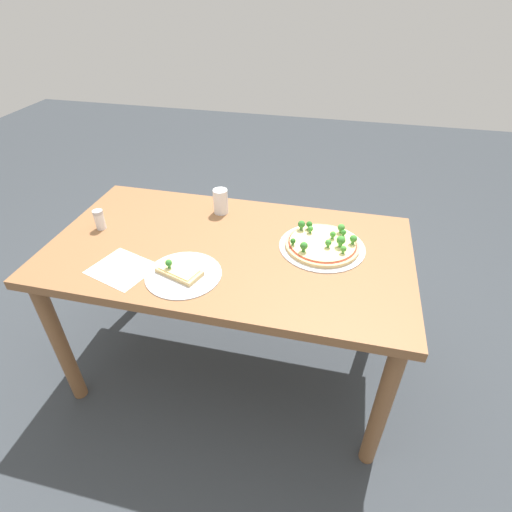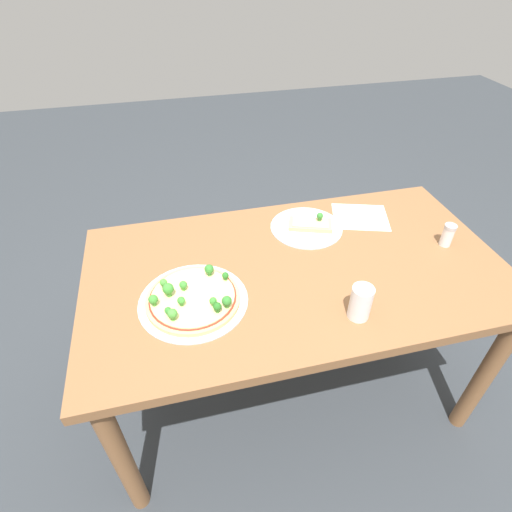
# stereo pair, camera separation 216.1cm
# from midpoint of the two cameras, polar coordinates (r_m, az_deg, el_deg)

# --- Properties ---
(ground_plane) EXTENTS (8.00, 8.00, 0.00)m
(ground_plane) POSITION_cam_midpoint_polar(r_m,az_deg,el_deg) (1.64, 22.32, -49.69)
(ground_plane) COLOR #33383D
(dining_table) EXTENTS (1.40, 0.77, 0.70)m
(dining_table) POSITION_cam_midpoint_polar(r_m,az_deg,el_deg) (1.05, 34.44, -47.43)
(dining_table) COLOR brown
(dining_table) RESTS_ON ground_plane
(pizza_tray_whole) EXTENTS (0.33, 0.33, 0.07)m
(pizza_tray_whole) POSITION_cam_midpoint_polar(r_m,az_deg,el_deg) (0.89, 10.69, -63.17)
(pizza_tray_whole) COLOR silver
(pizza_tray_whole) RESTS_ON dining_table
(pizza_tray_slice) EXTENTS (0.27, 0.27, 0.06)m
(pizza_tray_slice) POSITION_cam_midpoint_polar(r_m,az_deg,el_deg) (1.01, 33.57, -33.56)
(pizza_tray_slice) COLOR silver
(pizza_tray_slice) RESTS_ON dining_table
(drinking_cup) EXTENTS (0.06, 0.06, 0.11)m
(drinking_cup) POSITION_cam_midpoint_polar(r_m,az_deg,el_deg) (1.03, 59.75, -50.93)
(drinking_cup) COLOR white
(drinking_cup) RESTS_ON dining_table
(condiment_shaker) EXTENTS (0.04, 0.04, 0.08)m
(condiment_shaker) POSITION_cam_midpoint_polar(r_m,az_deg,el_deg) (1.26, 57.60, -28.19)
(condiment_shaker) COLOR silver
(condiment_shaker) RESTS_ON dining_table
(paper_menu) EXTENTS (0.25, 0.23, 0.00)m
(paper_menu) POSITION_cam_midpoint_polar(r_m,az_deg,el_deg) (1.14, 41.68, -27.05)
(paper_menu) COLOR white
(paper_menu) RESTS_ON dining_table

